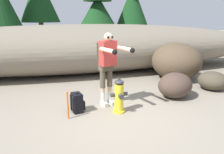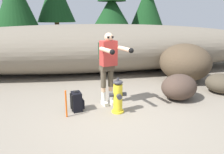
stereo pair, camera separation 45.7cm
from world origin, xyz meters
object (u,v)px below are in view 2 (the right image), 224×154
at_px(boulder_small, 221,83).
at_px(survey_stake, 66,104).
at_px(boulder_large, 185,62).
at_px(boulder_mid, 179,87).
at_px(fire_hydrant, 118,97).
at_px(utility_worker, 108,60).
at_px(spare_backpack, 77,102).

xyz_separation_m(boulder_small, survey_stake, (-4.30, -0.85, 0.03)).
relative_size(boulder_large, boulder_mid, 1.75).
bearing_deg(fire_hydrant, boulder_mid, 17.01).
bearing_deg(boulder_small, fire_hydrant, -165.64).
distance_m(boulder_large, boulder_small, 1.46).
bearing_deg(survey_stake, utility_worker, 27.06).
bearing_deg(survey_stake, boulder_small, 11.19).
xyz_separation_m(spare_backpack, boulder_large, (3.66, 1.89, 0.41)).
height_order(fire_hydrant, survey_stake, fire_hydrant).
height_order(boulder_mid, boulder_small, boulder_mid).
xyz_separation_m(fire_hydrant, boulder_mid, (1.74, 0.53, -0.04)).
distance_m(fire_hydrant, boulder_large, 3.51).
height_order(utility_worker, boulder_mid, utility_worker).
relative_size(boulder_mid, survey_stake, 1.68).
height_order(utility_worker, boulder_large, utility_worker).
bearing_deg(boulder_small, boulder_large, 106.88).
distance_m(utility_worker, survey_stake, 1.39).
bearing_deg(survey_stake, spare_backpack, 52.84).
xyz_separation_m(utility_worker, boulder_mid, (1.87, 0.06, -0.78)).
relative_size(utility_worker, boulder_large, 0.99).
bearing_deg(boulder_large, boulder_mid, -121.86).
distance_m(spare_backpack, boulder_small, 4.10).
distance_m(boulder_small, survey_stake, 4.38).
xyz_separation_m(spare_backpack, boulder_mid, (2.64, 0.27, 0.12)).
distance_m(utility_worker, boulder_mid, 2.03).
height_order(fire_hydrant, spare_backpack, fire_hydrant).
relative_size(boulder_large, survey_stake, 2.94).
relative_size(fire_hydrant, survey_stake, 1.34).
bearing_deg(survey_stake, fire_hydrant, 2.06).
relative_size(fire_hydrant, utility_worker, 0.46).
xyz_separation_m(fire_hydrant, survey_stake, (-1.14, -0.04, -0.07)).
bearing_deg(spare_backpack, boulder_small, -2.80).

